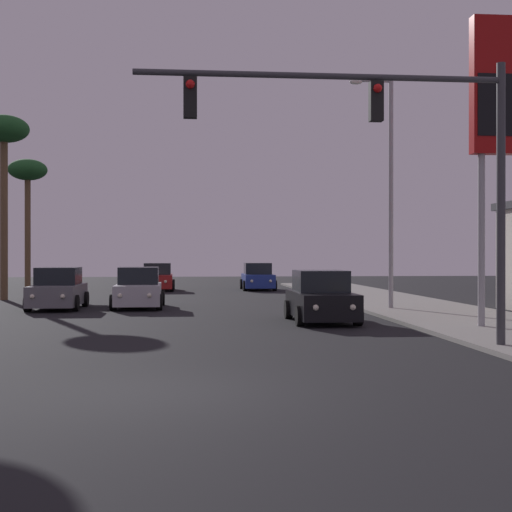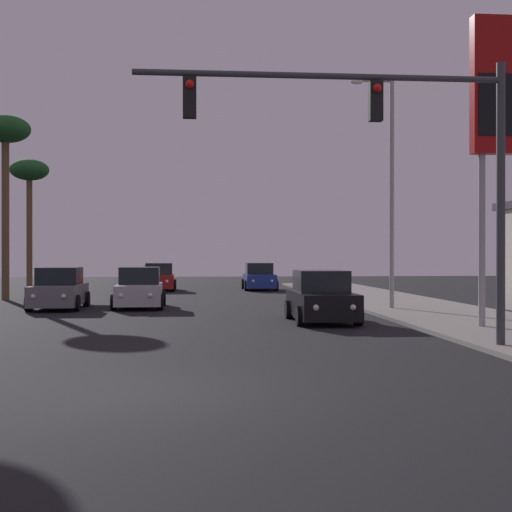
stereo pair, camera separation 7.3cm
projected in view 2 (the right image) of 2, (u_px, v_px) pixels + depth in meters
ground_plane at (161, 392)px, 11.36m from camera, size 120.00×120.00×0.00m
sidewalk_right at (483, 323)px, 22.16m from camera, size 5.00×60.00×0.12m
car_black at (322, 299)px, 23.21m from camera, size 2.04×4.31×1.68m
car_blue at (259, 278)px, 44.34m from camera, size 2.04×4.32×1.68m
car_grey at (59, 290)px, 28.76m from camera, size 2.04×4.32×1.68m
car_silver at (140, 289)px, 29.36m from camera, size 2.04×4.33×1.68m
car_red at (159, 278)px, 43.54m from camera, size 2.04×4.33×1.68m
traffic_light_mast at (395, 141)px, 16.17m from camera, size 8.50×0.36×6.50m
street_lamp at (389, 180)px, 27.78m from camera, size 1.74×0.24×9.00m
gas_station_sign at (505, 103)px, 20.70m from camera, size 2.00×0.42×9.00m
palm_tree_mid at (5, 140)px, 34.50m from camera, size 2.40×2.40×8.96m
palm_tree_far at (29, 177)px, 44.36m from camera, size 2.40×2.40×8.15m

